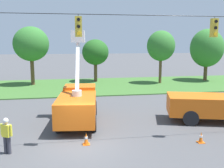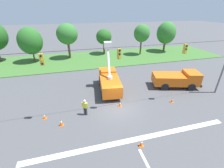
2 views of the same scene
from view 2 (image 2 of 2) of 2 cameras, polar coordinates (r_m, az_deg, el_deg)
ground_plane at (r=16.54m, az=2.44°, el=-9.04°), size 200.00×200.00×0.00m
grass_verge at (r=32.47m, az=-7.02°, el=9.53°), size 56.00×12.00×0.10m
lane_markings at (r=12.50m, az=11.40°, el=-24.87°), size 17.60×15.25×0.01m
signal_gantry at (r=14.39m, az=2.91°, el=5.38°), size 26.20×0.33×7.20m
tree_west at (r=33.19m, az=-28.71°, el=14.15°), size 4.45×4.02×6.63m
tree_centre at (r=32.91m, az=-16.74°, el=17.71°), size 4.19×3.79×7.06m
tree_east at (r=35.16m, az=-3.13°, el=17.49°), size 3.43×3.69×5.58m
tree_far_east at (r=34.96m, az=11.29°, el=18.38°), size 3.50×3.16×6.64m
tree_east_end at (r=39.32m, az=19.95°, el=17.81°), size 4.32×4.43×6.95m
utility_truck_bucket_lift at (r=19.26m, az=-1.06°, el=1.27°), size 3.03×6.42×6.04m
utility_truck_support_near at (r=22.06m, az=23.43°, el=1.83°), size 6.50×4.04×2.16m
road_worker at (r=15.25m, az=-10.25°, el=-8.41°), size 0.58×0.40×1.77m
traffic_cone_foreground_left at (r=25.47m, az=17.89°, el=4.06°), size 0.36×0.36×0.69m
traffic_cone_foreground_right at (r=16.33m, az=-24.39°, el=-11.17°), size 0.36×0.36×0.60m
traffic_cone_mid_left at (r=12.77m, az=11.10°, el=-21.16°), size 0.36×0.36×0.67m
traffic_cone_mid_right at (r=14.92m, az=-18.81°, el=-13.69°), size 0.36×0.36×0.72m
traffic_cone_lane_edge_a at (r=18.58m, az=21.91°, el=-5.71°), size 0.36×0.36×0.61m
traffic_cone_lane_edge_b at (r=16.60m, az=3.03°, el=-7.59°), size 0.36×0.36×0.65m
traffic_cone_centre_line at (r=22.87m, az=-3.03°, el=2.68°), size 0.36×0.36×0.64m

